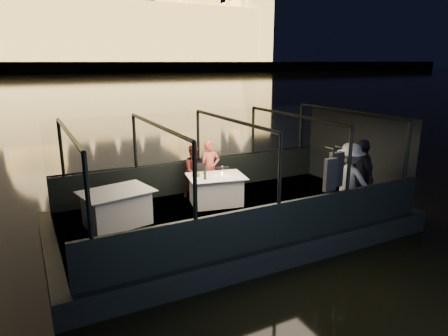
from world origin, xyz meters
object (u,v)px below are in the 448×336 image
dining_table_central (216,190)px  dining_table_aft (117,209)px  chair_port_left (200,183)px  passenger_stripe (349,183)px  person_woman_coral (210,168)px  wine_bottle (205,174)px  person_man_maroon (195,170)px  passenger_dark (361,178)px  chair_port_right (225,181)px  coat_stand (331,189)px

dining_table_central → dining_table_aft: bearing=-175.5°
chair_port_left → passenger_stripe: passenger_stripe is taller
person_woman_coral → wine_bottle: 1.14m
dining_table_central → chair_port_left: size_ratio=1.54×
dining_table_aft → chair_port_left: size_ratio=1.63×
person_man_maroon → dining_table_central: bearing=-78.7°
dining_table_central → chair_port_left: 0.62m
wine_bottle → passenger_dark: bearing=-29.7°
dining_table_central → person_woman_coral: bearing=75.7°
chair_port_left → person_woman_coral: 0.54m
chair_port_right → wine_bottle: wine_bottle is taller
dining_table_central → coat_stand: (1.63, -2.48, 0.51)m
chair_port_left → wine_bottle: wine_bottle is taller
dining_table_aft → coat_stand: bearing=-28.3°
dining_table_central → wine_bottle: bearing=-157.6°
dining_table_aft → person_woman_coral: 3.01m
dining_table_aft → person_man_maroon: (2.37, 1.04, 0.36)m
person_man_maroon → passenger_dark: 4.31m
passenger_dark → chair_port_right: bearing=-115.7°
passenger_stripe → passenger_dark: passenger_dark is taller
chair_port_right → coat_stand: bearing=-44.9°
passenger_dark → wine_bottle: 3.84m
dining_table_central → passenger_stripe: passenger_stripe is taller
coat_stand → chair_port_right: bearing=111.3°
person_woman_coral → wine_bottle: bearing=-113.4°
coat_stand → passenger_dark: size_ratio=1.03×
dining_table_aft → person_man_maroon: size_ratio=1.07×
coat_stand → passenger_dark: 1.39m
chair_port_right → passenger_stripe: passenger_stripe is taller
person_woman_coral → dining_table_central: bearing=-96.3°
dining_table_central → passenger_dark: (2.95, -2.06, 0.47)m
dining_table_central → wine_bottle: 0.67m
dining_table_central → person_man_maroon: (-0.24, 0.83, 0.36)m
dining_table_central → wine_bottle: (-0.38, -0.16, 0.53)m
chair_port_left → coat_stand: (1.81, -3.07, 0.45)m
dining_table_central → chair_port_right: (0.49, 0.45, 0.06)m
coat_stand → passenger_stripe: 0.83m
dining_table_central → person_man_maroon: person_man_maroon is taller
coat_stand → person_woman_coral: coat_stand is taller
dining_table_aft → person_woman_coral: person_woman_coral is taller
chair_port_right → coat_stand: coat_stand is taller
chair_port_right → person_man_maroon: (-0.72, 0.38, 0.30)m
chair_port_left → passenger_dark: (3.14, -2.65, 0.40)m
coat_stand → person_man_maroon: coat_stand is taller
passenger_stripe → wine_bottle: bearing=29.1°
dining_table_aft → chair_port_right: 3.16m
person_woman_coral → person_man_maroon: size_ratio=1.06×
person_woman_coral → passenger_stripe: 3.74m
person_man_maroon → passenger_dark: size_ratio=0.79×
passenger_stripe → passenger_dark: 0.57m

